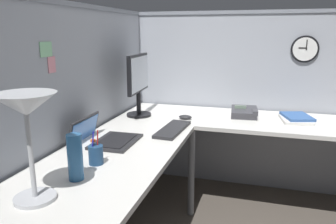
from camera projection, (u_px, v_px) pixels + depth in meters
name	position (u px, v px, depth m)	size (l,w,h in m)	color
cubicle_wall_back	(67.00, 129.00, 2.12)	(2.57, 0.12, 1.58)	#999EA8
cubicle_wall_right	(255.00, 101.00, 2.97)	(0.12, 2.37, 1.58)	#999EA8
desk	(213.00, 155.00, 2.12)	(2.35, 2.15, 0.73)	silver
monitor	(138.00, 80.00, 2.64)	(0.46, 0.20, 0.50)	black
laptop	(102.00, 138.00, 2.07)	(0.35, 0.39, 0.22)	#232326
keyboard	(173.00, 129.00, 2.30)	(0.43, 0.14, 0.02)	#232326
computer_mouse	(185.00, 117.00, 2.60)	(0.06, 0.10, 0.03)	#232326
desk_lamp_dome	(26.00, 114.00, 1.27)	(0.24, 0.24, 0.44)	#B7BABF
pen_cup	(96.00, 154.00, 1.71)	(0.08, 0.08, 0.18)	navy
thermos_flask	(75.00, 157.00, 1.51)	(0.07, 0.07, 0.22)	#26598C
office_phone	(245.00, 113.00, 2.65)	(0.21, 0.22, 0.11)	#38383D
book_stack	(296.00, 118.00, 2.55)	(0.32, 0.26, 0.04)	silver
wall_clock	(305.00, 49.00, 2.71)	(0.04, 0.22, 0.22)	black
pinned_note_leftmost	(52.00, 65.00, 1.84)	(0.07, 0.00, 0.09)	pink
pinned_note_middle	(46.00, 49.00, 1.78)	(0.10, 0.00, 0.08)	#8CCC99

